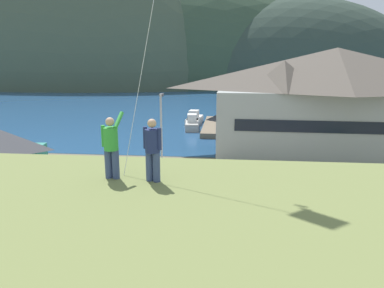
{
  "coord_description": "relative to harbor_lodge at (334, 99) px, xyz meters",
  "views": [
    {
      "loc": [
        1.66,
        -17.04,
        9.6
      ],
      "look_at": [
        -0.97,
        9.0,
        3.47
      ],
      "focal_mm": 34.12,
      "sensor_mm": 36.0,
      "label": 1
    }
  ],
  "objects": [
    {
      "name": "bay_water",
      "position": [
        -12.12,
        39.21,
        -5.65
      ],
      "size": [
        360.0,
        84.0,
        0.03
      ],
      "primitive_type": "cube",
      "color": "navy",
      "rests_on": "ground"
    },
    {
      "name": "person_kite_flyer",
      "position": [
        -13.69,
        -28.24,
        1.58
      ],
      "size": [
        0.56,
        0.64,
        1.86
      ],
      "color": "#384770",
      "rests_on": "grassy_hill_foreground"
    },
    {
      "name": "ground_plane",
      "position": [
        -12.12,
        -20.79,
        -5.67
      ],
      "size": [
        600.0,
        600.0,
        0.0
      ],
      "primitive_type": "plane",
      "color": "#66604C"
    },
    {
      "name": "parked_car_mid_row_near",
      "position": [
        -18.76,
        -13.83,
        -4.6
      ],
      "size": [
        4.34,
        2.35,
        1.82
      ],
      "color": "#236633",
      "rests_on": "parking_lot_pad"
    },
    {
      "name": "parking_light_pole",
      "position": [
        -15.66,
        -10.23,
        -1.6
      ],
      "size": [
        0.24,
        0.78,
        6.87
      ],
      "color": "#ADADB2",
      "rests_on": "parking_lot_pad"
    },
    {
      "name": "moored_boat_outer_mooring",
      "position": [
        -8.71,
        14.24,
        -4.95
      ],
      "size": [
        2.71,
        7.75,
        2.16
      ],
      "color": "#A8A399",
      "rests_on": "ground"
    },
    {
      "name": "far_hill_east_peak",
      "position": [
        -66.23,
        89.34,
        -5.67
      ],
      "size": [
        117.16,
        53.18,
        86.82
      ],
      "primitive_type": "ellipsoid",
      "color": "#42513D",
      "rests_on": "ground"
    },
    {
      "name": "harbor_lodge",
      "position": [
        0.0,
        0.0,
        0.0
      ],
      "size": [
        24.6,
        10.9,
        10.66
      ],
      "color": "#999E99",
      "rests_on": "ground"
    },
    {
      "name": "wharf_dock",
      "position": [
        -12.29,
        12.61,
        -5.32
      ],
      "size": [
        3.2,
        13.85,
        0.7
      ],
      "color": "#70604C",
      "rests_on": "ground"
    },
    {
      "name": "storage_shed_waterside",
      "position": [
        -9.23,
        0.48,
        -3.08
      ],
      "size": [
        5.64,
        5.79,
        4.99
      ],
      "color": "#474C56",
      "rests_on": "ground"
    },
    {
      "name": "far_hill_far_shoulder",
      "position": [
        11.91,
        93.12,
        -5.67
      ],
      "size": [
        86.62,
        49.98,
        59.13
      ],
      "primitive_type": "ellipsoid",
      "color": "#2D3D33",
      "rests_on": "ground"
    },
    {
      "name": "moored_boat_wharfside",
      "position": [
        -15.54,
        15.88,
        -4.95
      ],
      "size": [
        2.32,
        5.92,
        2.16
      ],
      "color": "silver",
      "rests_on": "ground"
    },
    {
      "name": "parking_lot_pad",
      "position": [
        -12.12,
        -15.79,
        -5.62
      ],
      "size": [
        40.0,
        20.0,
        0.1
      ],
      "primitive_type": "cube",
      "color": "gray",
      "rests_on": "ground"
    },
    {
      "name": "moored_boat_inner_slip",
      "position": [
        -15.49,
        12.08,
        -4.95
      ],
      "size": [
        2.26,
        5.73,
        2.16
      ],
      "color": "#A8A399",
      "rests_on": "ground"
    },
    {
      "name": "person_companion",
      "position": [
        -12.49,
        -28.38,
        1.57
      ],
      "size": [
        0.53,
        0.4,
        1.74
      ],
      "color": "#384770",
      "rests_on": "grassy_hill_foreground"
    },
    {
      "name": "far_hill_center_saddle",
      "position": [
        -25.66,
        94.79,
        -5.67
      ],
      "size": [
        116.47,
        46.34,
        72.03
      ],
      "primitive_type": "ellipsoid",
      "color": "#334733",
      "rests_on": "ground"
    }
  ]
}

